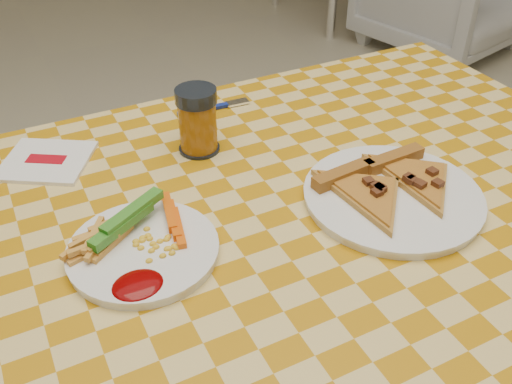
% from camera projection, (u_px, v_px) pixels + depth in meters
% --- Properties ---
extents(table, '(1.28, 0.88, 0.76)m').
position_uv_depth(table, '(266.00, 268.00, 0.83)').
color(table, white).
rests_on(table, ground).
extents(plate_left, '(0.22, 0.22, 0.01)m').
position_uv_depth(plate_left, '(143.00, 252.00, 0.74)').
color(plate_left, white).
rests_on(plate_left, table).
extents(plate_right, '(0.33, 0.33, 0.01)m').
position_uv_depth(plate_right, '(392.00, 198.00, 0.84)').
color(plate_right, white).
rests_on(plate_right, table).
extents(fries_veggies, '(0.19, 0.18, 0.04)m').
position_uv_depth(fries_veggies, '(132.00, 237.00, 0.74)').
color(fries_veggies, gold).
rests_on(fries_veggies, plate_left).
extents(pizza_slices, '(0.24, 0.22, 0.02)m').
position_uv_depth(pizza_slices, '(389.00, 184.00, 0.84)').
color(pizza_slices, '#B58137').
rests_on(pizza_slices, plate_right).
extents(drink_glass, '(0.07, 0.07, 0.11)m').
position_uv_depth(drink_glass, '(198.00, 121.00, 0.92)').
color(drink_glass, black).
rests_on(drink_glass, table).
extents(napkin, '(0.18, 0.18, 0.01)m').
position_uv_depth(napkin, '(46.00, 161.00, 0.92)').
color(napkin, white).
rests_on(napkin, table).
extents(fork, '(0.14, 0.02, 0.01)m').
position_uv_depth(fork, '(215.00, 107.00, 1.07)').
color(fork, navy).
rests_on(fork, table).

